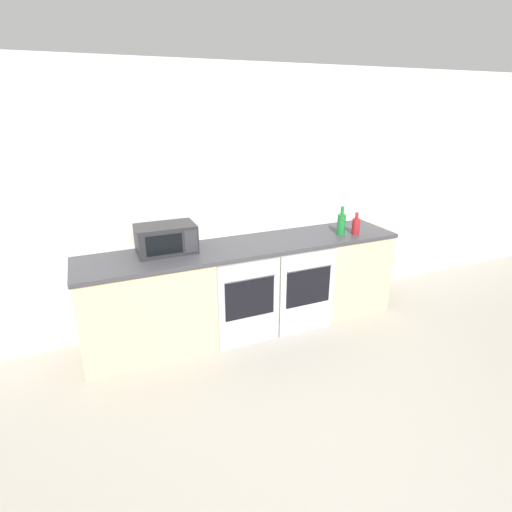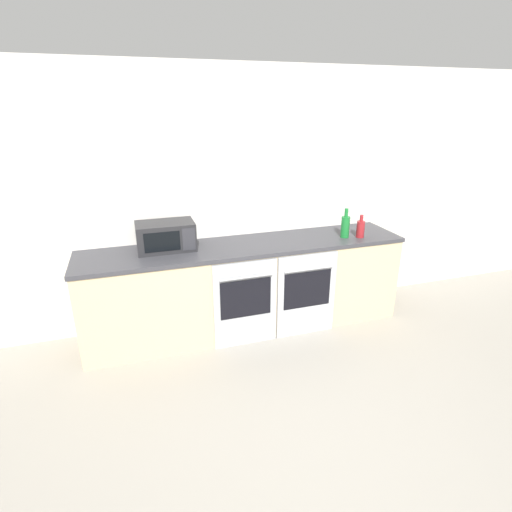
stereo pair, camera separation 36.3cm
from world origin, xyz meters
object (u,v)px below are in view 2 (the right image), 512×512
(oven_right, at_px, (306,294))
(bottle_red, at_px, (361,229))
(microwave, at_px, (166,236))
(bottle_green, at_px, (345,226))
(oven_left, at_px, (245,304))

(oven_right, distance_m, bottle_red, 0.90)
(microwave, relative_size, bottle_green, 1.75)
(bottle_red, bearing_deg, bottle_green, 162.22)
(bottle_red, bearing_deg, oven_right, -164.47)
(oven_left, distance_m, bottle_red, 1.44)
(microwave, distance_m, bottle_green, 1.82)
(microwave, xyz_separation_m, bottle_red, (1.97, -0.24, -0.04))
(oven_left, bearing_deg, oven_right, 0.00)
(oven_left, bearing_deg, microwave, 146.73)
(bottle_green, distance_m, bottle_red, 0.16)
(bottle_green, bearing_deg, microwave, 173.90)
(bottle_green, bearing_deg, oven_left, -168.45)
(oven_left, bearing_deg, bottle_red, 8.14)
(oven_left, height_order, oven_right, same)
(oven_left, relative_size, oven_right, 1.00)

